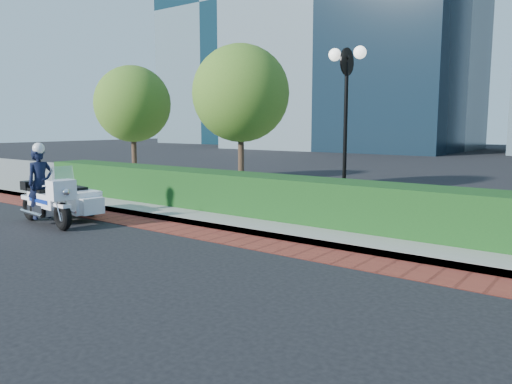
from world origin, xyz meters
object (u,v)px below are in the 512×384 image
Objects in this scene: tree_a at (133,104)px; tree_b at (241,94)px; police_motorcycle at (57,196)px; lamppost at (346,103)px.

tree_b is at bearing 0.00° from tree_a.
tree_b reaches higher than police_motorcycle.
police_motorcycle is (-5.31, -4.94, -2.28)m from lamppost.
tree_a is 8.21m from police_motorcycle.
police_motorcycle is (-0.81, -6.24, -2.75)m from tree_b.
tree_b reaches higher than tree_a.
police_motorcycle is at bearing -53.12° from tree_a.
lamppost is 0.92× the size of tree_a.
lamppost is 10.09m from tree_a.
tree_b is at bearing 163.89° from lamppost.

